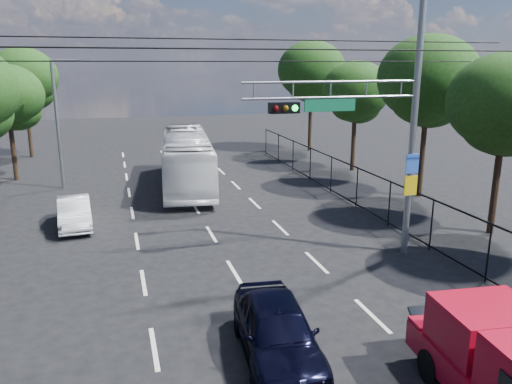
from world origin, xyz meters
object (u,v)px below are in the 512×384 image
object	(u,v)px
signal_mast	(384,112)
navy_hatchback	(277,331)
white_bus	(186,160)
white_van	(74,212)

from	to	relation	value
signal_mast	navy_hatchback	size ratio (longest dim) A/B	2.20
white_bus	white_van	world-z (taller)	white_bus
white_bus	white_van	size ratio (longest dim) A/B	2.92
navy_hatchback	white_van	size ratio (longest dim) A/B	1.14
signal_mast	white_bus	distance (m)	14.09
signal_mast	white_bus	size ratio (longest dim) A/B	0.86
signal_mast	white_van	size ratio (longest dim) A/B	2.52
signal_mast	navy_hatchback	distance (m)	8.83
navy_hatchback	white_van	xyz separation A→B (m)	(-5.23, 11.88, -0.11)
signal_mast	navy_hatchback	world-z (taller)	signal_mast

